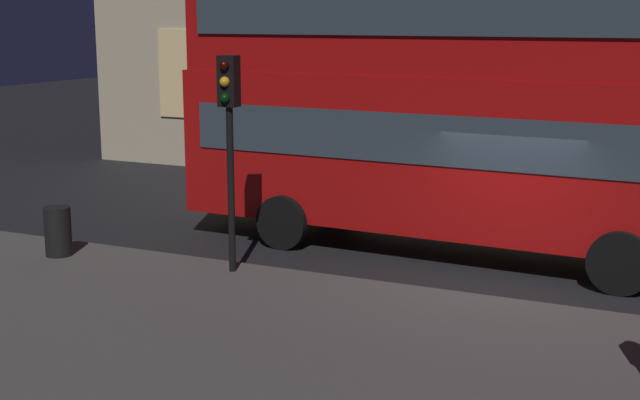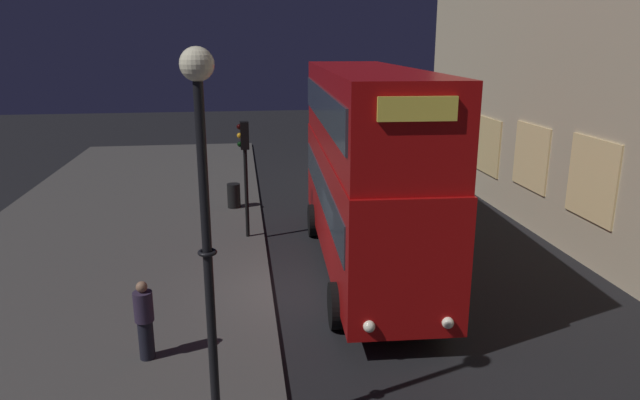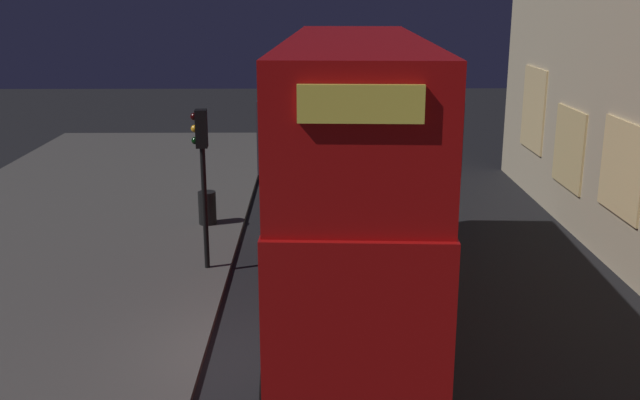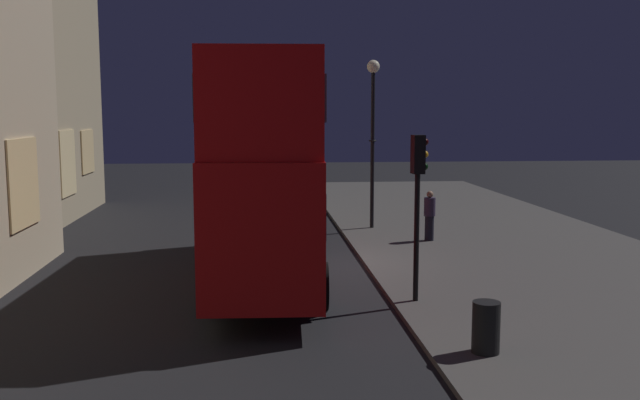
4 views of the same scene
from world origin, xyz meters
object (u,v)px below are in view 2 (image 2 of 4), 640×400
Objects in this scene: traffic_light_near_kerb at (245,155)px; street_lamp at (203,183)px; double_decker_bus at (366,160)px; litter_bin at (234,196)px; pedestrian at (145,320)px.

street_lamp is at bearing -7.07° from traffic_light_near_kerb.
double_decker_bus reaches higher than litter_bin.
litter_bin is (-10.62, 1.66, -0.38)m from pedestrian.
litter_bin is (-6.23, -3.70, -2.53)m from double_decker_bus.
traffic_light_near_kerb is 10.00m from street_lamp.
pedestrian is 1.79× the size of litter_bin.
traffic_light_near_kerb reaches higher than litter_bin.
pedestrian reaches higher than litter_bin.
traffic_light_near_kerb is at bearing -127.88° from double_decker_bus.
double_decker_bus is at bearing 30.70° from litter_bin.
traffic_light_near_kerb is at bearing 176.34° from street_lamp.
street_lamp is 3.68× the size of pedestrian.
street_lamp reaches higher than double_decker_bus.
street_lamp is at bearing -94.82° from pedestrian.
litter_bin is at bearing -176.13° from traffic_light_near_kerb.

